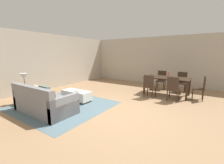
{
  "coord_description": "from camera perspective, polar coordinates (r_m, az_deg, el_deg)",
  "views": [
    {
      "loc": [
        2.17,
        -3.59,
        1.73
      ],
      "look_at": [
        -1.02,
        1.23,
        0.62
      ],
      "focal_mm": 23.48,
      "sensor_mm": 36.0,
      "label": 1
    }
  ],
  "objects": [
    {
      "name": "wall_left",
      "position": [
        7.83,
        -25.18,
        7.06
      ],
      "size": [
        0.12,
        11.0,
        2.7
      ],
      "primitive_type": "cube",
      "color": "#BCB2A0",
      "rests_on": "ground_plane"
    },
    {
      "name": "vase_centerpiece",
      "position": [
        6.59,
        21.09,
        2.62
      ],
      "size": [
        0.08,
        0.08,
        0.22
      ],
      "primitive_type": "cylinder",
      "color": "#B26659",
      "rests_on": "dining_table"
    },
    {
      "name": "area_rug",
      "position": [
        5.33,
        -18.5,
        -8.59
      ],
      "size": [
        3.0,
        2.8,
        0.01
      ],
      "primitive_type": "cube",
      "color": "slate",
      "rests_on": "ground_plane"
    },
    {
      "name": "wall_back",
      "position": [
        8.86,
        19.5,
        7.79
      ],
      "size": [
        9.0,
        0.12,
        2.7
      ],
      "primitive_type": "cube",
      "color": "#BCB2A0",
      "rests_on": "ground_plane"
    },
    {
      "name": "couch",
      "position": [
        4.88,
        -24.99,
        -7.3
      ],
      "size": [
        1.91,
        0.96,
        0.86
      ],
      "color": "gray",
      "rests_on": "ground_plane"
    },
    {
      "name": "dining_chair_far_left",
      "position": [
        7.6,
        18.64,
        1.13
      ],
      "size": [
        0.42,
        0.42,
        0.92
      ],
      "color": "#332319",
      "rests_on": "ground_plane"
    },
    {
      "name": "dining_chair_far_right",
      "position": [
        7.38,
        25.46,
        0.36
      ],
      "size": [
        0.41,
        0.41,
        0.92
      ],
      "color": "#332319",
      "rests_on": "ground_plane"
    },
    {
      "name": "dining_table",
      "position": [
        6.62,
        20.62,
        1.01
      ],
      "size": [
        1.78,
        0.96,
        0.76
      ],
      "color": "#332319",
      "rests_on": "ground_plane"
    },
    {
      "name": "dining_chair_near_left",
      "position": [
        5.98,
        14.34,
        -1.15
      ],
      "size": [
        0.42,
        0.42,
        0.92
      ],
      "color": "#332319",
      "rests_on": "ground_plane"
    },
    {
      "name": "side_table",
      "position": [
        5.97,
        -30.62,
        -3.2
      ],
      "size": [
        0.4,
        0.4,
        0.55
      ],
      "color": "brown",
      "rests_on": "ground_plane"
    },
    {
      "name": "ground_plane",
      "position": [
        4.53,
        2.23,
        -11.57
      ],
      "size": [
        10.8,
        10.8,
        0.0
      ],
      "primitive_type": "plane",
      "color": "#9E7A56"
    },
    {
      "name": "table_lamp",
      "position": [
        5.88,
        -31.11,
        1.78
      ],
      "size": [
        0.26,
        0.26,
        0.52
      ],
      "color": "brown",
      "rests_on": "side_table"
    },
    {
      "name": "dining_chair_near_right",
      "position": [
        5.79,
        22.7,
        -2.05
      ],
      "size": [
        0.42,
        0.42,
        0.92
      ],
      "color": "#332319",
      "rests_on": "ground_plane"
    },
    {
      "name": "book_on_ottoman",
      "position": [
        5.49,
        -12.91,
        -3.41
      ],
      "size": [
        0.27,
        0.21,
        0.03
      ],
      "primitive_type": "cube",
      "rotation": [
        0.0,
        0.0,
        -0.05
      ],
      "color": "silver",
      "rests_on": "ottoman_table"
    },
    {
      "name": "ottoman_table",
      "position": [
        5.66,
        -13.67,
        -4.9
      ],
      "size": [
        1.16,
        0.48,
        0.39
      ],
      "color": "silver",
      "rests_on": "ground_plane"
    },
    {
      "name": "dining_chair_head_east",
      "position": [
        6.47,
        31.37,
        -1.52
      ],
      "size": [
        0.43,
        0.43,
        0.92
      ],
      "color": "#332319",
      "rests_on": "ground_plane"
    }
  ]
}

